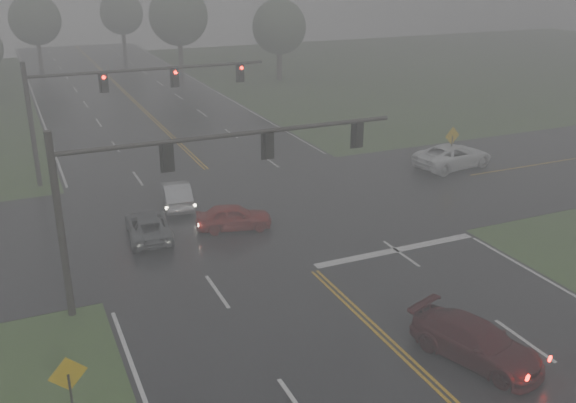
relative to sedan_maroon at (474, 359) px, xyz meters
name	(u,v)px	position (x,y,z in m)	size (l,w,h in m)	color
main_road	(264,224)	(-2.11, 14.17, 0.00)	(18.00, 160.00, 0.02)	black
cross_street	(250,211)	(-2.11, 16.17, 0.00)	(120.00, 14.00, 0.02)	black
stop_bar	(396,251)	(2.39, 8.57, 0.00)	(8.50, 0.50, 0.01)	silver
sedan_maroon	(474,359)	(0.00, 0.00, 0.00)	(1.92, 4.72, 1.37)	#3F0B0F
sedan_red	(234,229)	(-3.76, 14.13, 0.00)	(1.54, 3.84, 1.31)	maroon
sedan_silver	(177,206)	(-5.56, 18.54, 0.00)	(1.44, 4.14, 1.36)	#B0B2B8
car_grey	(149,238)	(-7.96, 14.82, 0.00)	(2.00, 4.34, 1.21)	#505357
pickup_white	(452,167)	(12.92, 18.08, 0.00)	(2.56, 5.54, 1.54)	white
signal_gantry_near	(174,174)	(-7.95, 8.77, 5.16)	(14.02, 0.32, 7.31)	black
signal_gantry_far	(109,93)	(-7.66, 25.32, 5.27)	(14.77, 0.38, 7.44)	black
sign_diamond_west	(69,383)	(-12.99, 1.70, 1.77)	(1.09, 0.21, 2.63)	black
sign_diamond_east	(452,141)	(12.50, 17.82, 1.92)	(1.18, 0.19, 2.85)	black
tree_ne_a	(178,16)	(6.43, 61.88, 6.64)	(6.88, 6.88, 10.10)	#322921
tree_n_mid	(35,20)	(-8.80, 72.06, 5.97)	(6.18, 6.18, 9.08)	#322921
tree_e_near	(279,27)	(15.53, 53.14, 5.82)	(6.03, 6.03, 8.86)	#322921
tree_n_far	(121,13)	(3.18, 80.70, 5.78)	(5.99, 5.99, 8.79)	#322921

